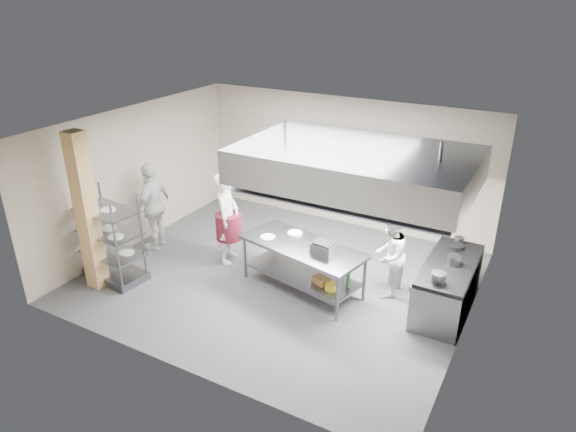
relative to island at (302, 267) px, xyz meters
The scene contains 23 objects.
floor 0.73m from the island, 166.75° to the left, with size 7.00×7.00×0.00m, color #343437.
ceiling 2.61m from the island, 166.75° to the left, with size 7.00×7.00×0.00m, color silver.
wall_back 3.35m from the island, 100.14° to the left, with size 7.00×7.00×0.00m, color tan.
wall_left 4.19m from the island, behind, with size 6.00×6.00×0.00m, color tan.
wall_right 3.12m from the island, ahead, with size 6.00×6.00×0.00m, color tan.
column 4.02m from the island, 152.93° to the right, with size 0.30×0.30×3.00m, color tan.
exhaust_hood 2.15m from the island, 35.70° to the left, with size 4.00×2.50×0.60m, color gray.
hood_strip_a 1.72m from the island, 106.73° to the left, with size 1.60×0.12×0.04m, color white.
hood_strip_b 2.37m from the island, 17.96° to the left, with size 1.60×0.12×0.04m, color white.
wall_shelf 3.39m from the island, 67.35° to the left, with size 1.50×0.28×0.04m, color gray.
island is the anchor object (origin of this frame).
island_worktop 0.42m from the island, ahead, with size 2.36×0.98×0.06m, color gray.
island_undershelf 0.16m from the island, ahead, with size 2.17×0.88×0.04m, color slate.
pass_rack 3.67m from the island, 157.18° to the right, with size 1.19×0.69×1.78m, color slate, non-canonical shape.
cooking_range 2.60m from the island, 14.07° to the left, with size 0.80×2.00×0.84m, color slate.
range_top 2.63m from the island, 14.07° to the left, with size 0.78×1.96×0.06m, color black.
chef_head 1.92m from the island, behind, with size 0.69×0.45×1.90m, color white.
chef_line 1.60m from the island, 21.65° to the left, with size 0.78×0.61×1.60m, color white.
chef_plating 3.59m from the island, behind, with size 1.12×0.47×1.91m, color white.
griddle 0.74m from the island, 13.28° to the right, with size 0.40×0.31×0.20m, color slate.
wicker_basket 0.49m from the island, 18.85° to the right, with size 0.29×0.20×0.13m, color olive.
stockpot 2.68m from the island, 13.73° to the left, with size 0.23×0.23×0.16m, color gray.
plate_stack 3.65m from the island, 157.18° to the right, with size 0.28×0.28×0.05m, color white.
Camera 1 is at (4.33, -7.53, 5.21)m, focal length 32.00 mm.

